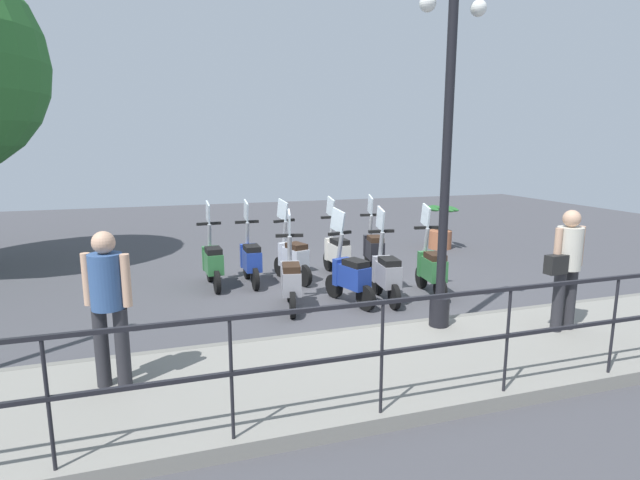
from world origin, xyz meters
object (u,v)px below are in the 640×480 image
scooter_far_3 (251,259)px  scooter_far_4 (213,261)px  scooter_near_2 (350,275)px  scooter_near_3 (291,279)px  pedestrian_distant (108,298)px  pedestrian_with_bag (567,261)px  scooter_near_0 (431,267)px  potted_palm (440,231)px  scooter_far_0 (373,248)px  scooter_far_2 (292,257)px  scooter_far_1 (337,252)px  lamp_post_near (446,175)px  scooter_near_1 (386,273)px

scooter_far_3 → scooter_far_4: (0.00, 0.69, 0.00)m
scooter_near_2 → scooter_near_3: same height
pedestrian_distant → scooter_near_2: bearing=146.9°
pedestrian_with_bag → scooter_far_3: pedestrian_with_bag is taller
scooter_near_0 → potted_palm: bearing=-26.0°
scooter_far_3 → scooter_far_0: bearing=-87.4°
scooter_near_3 → scooter_far_3: same height
scooter_far_2 → scooter_far_3: bearing=68.0°
scooter_near_0 → scooter_far_1: 2.03m
potted_palm → lamp_post_near: bearing=148.7°
scooter_far_2 → scooter_far_4: 1.47m
lamp_post_near → scooter_near_2: (1.66, 0.64, -1.69)m
lamp_post_near → scooter_far_2: bearing=20.0°
scooter_near_3 → scooter_far_4: 1.92m
pedestrian_distant → scooter_far_1: 5.49m
scooter_far_0 → scooter_far_2: 1.77m
scooter_far_3 → scooter_far_2: bearing=-95.4°
lamp_post_near → pedestrian_distant: size_ratio=2.86×
scooter_near_2 → scooter_far_2: size_ratio=1.00×
scooter_far_3 → potted_palm: bearing=-71.5°
lamp_post_near → scooter_near_1: 2.33m
scooter_far_1 → scooter_far_3: 1.72m
pedestrian_distant → scooter_far_4: (3.83, -1.37, -0.60)m
scooter_far_0 → scooter_near_3: bearing=139.0°
lamp_post_near → scooter_near_1: (1.61, 0.03, -1.69)m
pedestrian_with_bag → scooter_near_3: (2.33, 3.06, -0.60)m
lamp_post_near → scooter_far_4: 4.57m
scooter_near_2 → scooter_near_1: bearing=-112.4°
scooter_near_3 → scooter_near_0: bearing=-78.4°
potted_palm → scooter_near_0: size_ratio=0.69×
scooter_near_2 → scooter_far_0: size_ratio=1.00×
scooter_far_1 → scooter_far_4: size_ratio=1.00×
scooter_near_0 → scooter_far_2: size_ratio=1.00×
scooter_far_1 → scooter_far_4: same height
pedestrian_with_bag → scooter_near_3: pedestrian_with_bag is taller
pedestrian_with_bag → pedestrian_distant: size_ratio=1.00×
lamp_post_near → pedestrian_with_bag: size_ratio=2.86×
scooter_far_0 → scooter_far_2: bearing=107.0°
scooter_far_3 → scooter_near_1: bearing=-132.4°
scooter_far_0 → scooter_far_4: (-0.15, 3.22, 0.00)m
scooter_near_0 → scooter_near_2: size_ratio=1.00×
scooter_far_2 → potted_palm: bearing=-84.2°
scooter_far_1 → scooter_near_2: bearing=164.0°
scooter_near_1 → scooter_far_4: same height
scooter_far_3 → scooter_far_4: same height
scooter_near_0 → scooter_far_4: (1.60, 3.52, 0.00)m
scooter_far_4 → lamp_post_near: bearing=-144.5°
scooter_far_4 → scooter_near_0: bearing=-117.6°
scooter_near_0 → scooter_near_2: bearing=99.3°
scooter_near_0 → scooter_far_2: same height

